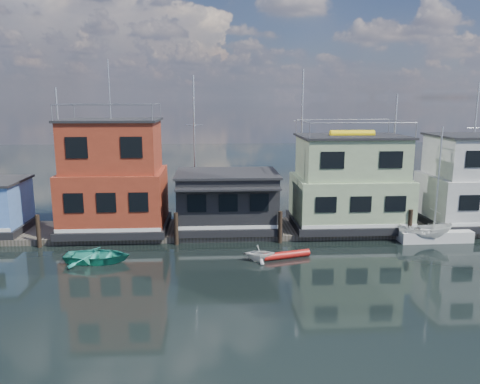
{
  "coord_description": "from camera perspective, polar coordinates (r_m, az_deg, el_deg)",
  "views": [
    {
      "loc": [
        -1.55,
        -21.09,
        9.7
      ],
      "look_at": [
        0.44,
        12.0,
        3.0
      ],
      "focal_mm": 35.0,
      "sensor_mm": 36.0,
      "label": 1
    }
  ],
  "objects": [
    {
      "name": "ground",
      "position": [
        23.26,
        0.7,
        -13.21
      ],
      "size": [
        160.0,
        160.0,
        0.0
      ],
      "primitive_type": "plane",
      "color": "black",
      "rests_on": "ground"
    },
    {
      "name": "dock",
      "position": [
        34.46,
        -0.74,
        -4.58
      ],
      "size": [
        48.0,
        5.0,
        0.4
      ],
      "primitive_type": "cube",
      "color": "#595147",
      "rests_on": "ground"
    },
    {
      "name": "houseboat_red",
      "position": [
        34.27,
        -15.11,
        1.63
      ],
      "size": [
        7.4,
        5.9,
        11.86
      ],
      "color": "black",
      "rests_on": "dock"
    },
    {
      "name": "houseboat_dark",
      "position": [
        33.88,
        -1.59,
        -0.99
      ],
      "size": [
        7.4,
        6.1,
        4.06
      ],
      "color": "black",
      "rests_on": "dock"
    },
    {
      "name": "houseboat_green",
      "position": [
        35.12,
        13.24,
        1.04
      ],
      "size": [
        8.4,
        5.9,
        7.03
      ],
      "color": "black",
      "rests_on": "dock"
    },
    {
      "name": "pilings",
      "position": [
        31.51,
        -1.11,
        -4.41
      ],
      "size": [
        42.28,
        0.28,
        2.2
      ],
      "color": "#2D2116",
      "rests_on": "ground"
    },
    {
      "name": "background_masts",
      "position": [
        39.81,
        5.71,
        5.39
      ],
      "size": [
        36.4,
        0.16,
        12.0
      ],
      "color": "silver",
      "rests_on": "ground"
    },
    {
      "name": "motorboat",
      "position": [
        34.34,
        21.6,
        -4.6
      ],
      "size": [
        3.74,
        1.8,
        1.39
      ],
      "primitive_type": "imported",
      "rotation": [
        0.0,
        0.0,
        1.44
      ],
      "color": "silver",
      "rests_on": "ground"
    },
    {
      "name": "red_kayak",
      "position": [
        29.11,
        5.68,
        -7.63
      ],
      "size": [
        3.04,
        1.25,
        0.44
      ],
      "primitive_type": "cylinder",
      "rotation": [
        0.0,
        1.57,
        0.27
      ],
      "color": "#AD1612",
      "rests_on": "ground"
    },
    {
      "name": "day_sailer",
      "position": [
        35.03,
        22.51,
        -4.78
      ],
      "size": [
        4.98,
        1.72,
        7.83
      ],
      "rotation": [
        0.0,
        0.0,
        0.01
      ],
      "color": "silver",
      "rests_on": "ground"
    },
    {
      "name": "dinghy_teal",
      "position": [
        29.52,
        -16.99,
        -7.45
      ],
      "size": [
        4.04,
        3.0,
        0.8
      ],
      "primitive_type": "imported",
      "rotation": [
        0.0,
        0.0,
        1.51
      ],
      "color": "teal",
      "rests_on": "ground"
    },
    {
      "name": "dinghy_white",
      "position": [
        28.49,
        2.38,
        -7.43
      ],
      "size": [
        1.94,
        1.68,
        1.0
      ],
      "primitive_type": "imported",
      "rotation": [
        0.0,
        0.0,
        1.54
      ],
      "color": "silver",
      "rests_on": "ground"
    }
  ]
}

